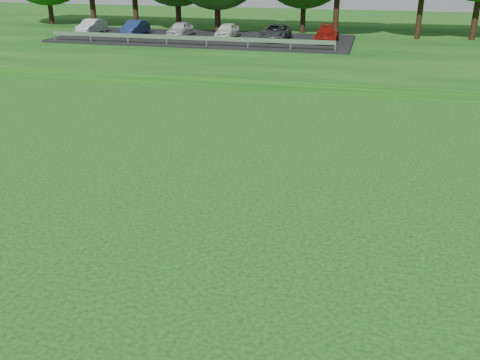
# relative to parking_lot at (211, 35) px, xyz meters

# --- Properties ---
(parking_lot) EXTENTS (24.00, 9.00, 1.38)m
(parking_lot) POSITION_rel_parking_lot_xyz_m (0.00, 0.00, 0.00)
(parking_lot) COLOR black
(parking_lot) RESTS_ON berm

